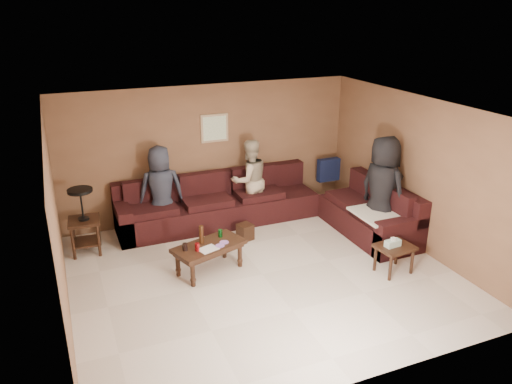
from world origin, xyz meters
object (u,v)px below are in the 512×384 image
coffee_table (209,248)px  side_table_right (394,249)px  sectional_sofa (271,210)px  person_middle (250,180)px  person_right (382,190)px  person_left (161,190)px  waste_bin (245,232)px  end_table_left (84,220)px

coffee_table → side_table_right: bearing=-23.1°
sectional_sofa → person_middle: person_middle is taller
sectional_sofa → person_right: 2.01m
sectional_sofa → person_left: bearing=163.7°
sectional_sofa → waste_bin: 0.71m
end_table_left → person_left: bearing=12.5°
sectional_sofa → side_table_right: 2.44m
person_left → person_middle: (1.65, -0.02, -0.02)m
coffee_table → side_table_right: coffee_table is taller
waste_bin → person_middle: person_middle is taller
person_middle → waste_bin: bearing=56.4°
sectional_sofa → waste_bin: size_ratio=16.59×
coffee_table → end_table_left: size_ratio=1.07×
side_table_right → waste_bin: side_table_right is taller
coffee_table → side_table_right: (2.57, -1.10, 0.00)m
end_table_left → person_right: 4.93m
coffee_table → end_table_left: 2.16m
side_table_right → person_right: (0.47, 1.03, 0.53)m
person_right → side_table_right: bearing=140.6°
end_table_left → person_middle: (2.99, 0.27, 0.19)m
end_table_left → person_middle: 3.01m
waste_bin → person_middle: (0.41, 0.82, 0.63)m
coffee_table → waste_bin: coffee_table is taller
coffee_table → waste_bin: (0.91, 0.81, -0.24)m
coffee_table → waste_bin: bearing=41.7°
end_table_left → person_right: size_ratio=0.60×
sectional_sofa → waste_bin: bearing=-153.9°
side_table_right → person_left: size_ratio=0.37×
side_table_right → person_left: (-2.90, 2.75, 0.41)m
side_table_right → person_left: person_left is taller
coffee_table → person_left: bearing=101.4°
coffee_table → person_left: person_left is taller
end_table_left → coffee_table: bearing=-39.0°
sectional_sofa → person_right: person_right is taller
waste_bin → person_left: (-1.24, 0.84, 0.65)m
end_table_left → person_right: bearing=-16.7°
side_table_right → sectional_sofa: bearing=115.5°
side_table_right → person_left: bearing=136.6°
end_table_left → person_left: person_left is taller
coffee_table → person_right: 3.09m
side_table_right → person_middle: 3.02m
waste_bin → end_table_left: bearing=168.1°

